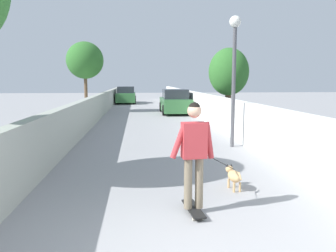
{
  "coord_description": "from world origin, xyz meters",
  "views": [
    {
      "loc": [
        -3.45,
        0.68,
        2.11
      ],
      "look_at": [
        4.65,
        -0.06,
        1.0
      ],
      "focal_mm": 36.04,
      "sensor_mm": 36.0,
      "label": 1
    }
  ],
  "objects_px": {
    "tree_left_far": "(85,61)",
    "car_near": "(175,102)",
    "tree_right_mid": "(229,72)",
    "skateboard": "(193,209)",
    "person_skateboarder": "(194,147)",
    "dog": "(234,176)",
    "car_far": "(126,95)",
    "lamp_post": "(234,58)"
  },
  "relations": [
    {
      "from": "tree_left_far",
      "to": "car_near",
      "type": "xyz_separation_m",
      "value": [
        -1.04,
        -5.73,
        -2.65
      ]
    },
    {
      "from": "car_near",
      "to": "tree_right_mid",
      "type": "bearing_deg",
      "value": -157.01
    },
    {
      "from": "skateboard",
      "to": "car_near",
      "type": "distance_m",
      "value": 16.39
    },
    {
      "from": "tree_right_mid",
      "to": "car_near",
      "type": "relative_size",
      "value": 0.91
    },
    {
      "from": "person_skateboarder",
      "to": "tree_left_far",
      "type": "bearing_deg",
      "value": 13.63
    },
    {
      "from": "person_skateboarder",
      "to": "dog",
      "type": "height_order",
      "value": "person_skateboarder"
    },
    {
      "from": "tree_right_mid",
      "to": "skateboard",
      "type": "bearing_deg",
      "value": 162.27
    },
    {
      "from": "skateboard",
      "to": "dog",
      "type": "relative_size",
      "value": 0.57
    },
    {
      "from": "dog",
      "to": "car_far",
      "type": "bearing_deg",
      "value": 6.52
    },
    {
      "from": "lamp_post",
      "to": "person_skateboarder",
      "type": "height_order",
      "value": "lamp_post"
    },
    {
      "from": "lamp_post",
      "to": "person_skateboarder",
      "type": "distance_m",
      "value": 5.92
    },
    {
      "from": "tree_left_far",
      "to": "skateboard",
      "type": "xyz_separation_m",
      "value": [
        -17.35,
        -4.21,
        -3.3
      ]
    },
    {
      "from": "dog",
      "to": "lamp_post",
      "type": "bearing_deg",
      "value": -15.54
    },
    {
      "from": "tree_right_mid",
      "to": "tree_left_far",
      "type": "bearing_deg",
      "value": 52.56
    },
    {
      "from": "tree_left_far",
      "to": "car_far",
      "type": "height_order",
      "value": "tree_left_far"
    },
    {
      "from": "tree_right_mid",
      "to": "lamp_post",
      "type": "xyz_separation_m",
      "value": [
        -6.1,
        1.5,
        0.31
      ]
    },
    {
      "from": "person_skateboarder",
      "to": "skateboard",
      "type": "bearing_deg",
      "value": -10.62
    },
    {
      "from": "tree_right_mid",
      "to": "lamp_post",
      "type": "distance_m",
      "value": 6.29
    },
    {
      "from": "tree_right_mid",
      "to": "dog",
      "type": "height_order",
      "value": "tree_right_mid"
    },
    {
      "from": "tree_left_far",
      "to": "skateboard",
      "type": "relative_size",
      "value": 5.6
    },
    {
      "from": "lamp_post",
      "to": "skateboard",
      "type": "bearing_deg",
      "value": 157.97
    },
    {
      "from": "lamp_post",
      "to": "skateboard",
      "type": "height_order",
      "value": "lamp_post"
    },
    {
      "from": "car_far",
      "to": "dog",
      "type": "bearing_deg",
      "value": -173.48
    },
    {
      "from": "tree_left_far",
      "to": "skateboard",
      "type": "height_order",
      "value": "tree_left_far"
    },
    {
      "from": "tree_left_far",
      "to": "lamp_post",
      "type": "bearing_deg",
      "value": -152.37
    },
    {
      "from": "skateboard",
      "to": "car_far",
      "type": "relative_size",
      "value": 0.2
    },
    {
      "from": "car_near",
      "to": "car_far",
      "type": "distance_m",
      "value": 10.54
    },
    {
      "from": "tree_right_mid",
      "to": "car_near",
      "type": "distance_m",
      "value": 5.67
    },
    {
      "from": "skateboard",
      "to": "car_far",
      "type": "bearing_deg",
      "value": 4.16
    },
    {
      "from": "tree_left_far",
      "to": "dog",
      "type": "height_order",
      "value": "tree_left_far"
    },
    {
      "from": "tree_right_mid",
      "to": "lamp_post",
      "type": "bearing_deg",
      "value": 166.15
    },
    {
      "from": "tree_left_far",
      "to": "dog",
      "type": "bearing_deg",
      "value": -162.33
    },
    {
      "from": "tree_right_mid",
      "to": "tree_left_far",
      "type": "relative_size",
      "value": 0.81
    },
    {
      "from": "dog",
      "to": "car_near",
      "type": "height_order",
      "value": "car_near"
    },
    {
      "from": "tree_right_mid",
      "to": "person_skateboarder",
      "type": "distance_m",
      "value": 12.0
    },
    {
      "from": "person_skateboarder",
      "to": "car_far",
      "type": "distance_m",
      "value": 26.34
    },
    {
      "from": "tree_left_far",
      "to": "lamp_post",
      "type": "relative_size",
      "value": 1.13
    },
    {
      "from": "person_skateboarder",
      "to": "car_near",
      "type": "bearing_deg",
      "value": -5.34
    },
    {
      "from": "tree_left_far",
      "to": "person_skateboarder",
      "type": "distance_m",
      "value": 18.0
    },
    {
      "from": "skateboard",
      "to": "car_far",
      "type": "xyz_separation_m",
      "value": [
        26.27,
        1.91,
        0.65
      ]
    },
    {
      "from": "skateboard",
      "to": "tree_right_mid",
      "type": "bearing_deg",
      "value": -17.73
    },
    {
      "from": "lamp_post",
      "to": "dog",
      "type": "bearing_deg",
      "value": 164.46
    }
  ]
}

